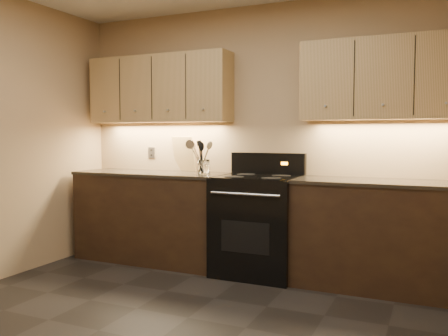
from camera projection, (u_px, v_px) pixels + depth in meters
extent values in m
cube|color=#A0845E|center=(262.00, 137.00, 4.74)|extent=(4.00, 0.04, 2.60)
cube|color=black|center=(153.00, 218.00, 4.98)|extent=(1.60, 0.60, 0.90)
cube|color=#352D21|center=(153.00, 173.00, 4.94)|extent=(1.62, 0.62, 0.03)
cube|color=black|center=(380.00, 237.00, 4.04)|extent=(1.44, 0.60, 0.90)
cube|color=#352D21|center=(381.00, 182.00, 4.01)|extent=(1.46, 0.62, 0.03)
cube|color=black|center=(258.00, 226.00, 4.47)|extent=(0.76, 0.65, 0.92)
cube|color=black|center=(258.00, 177.00, 4.44)|extent=(0.70, 0.60, 0.01)
cube|color=black|center=(268.00, 164.00, 4.69)|extent=(0.76, 0.07, 0.22)
cube|color=orange|center=(284.00, 163.00, 4.58)|extent=(0.06, 0.00, 0.03)
cylinder|color=silver|center=(245.00, 194.00, 4.14)|extent=(0.65, 0.02, 0.02)
cube|color=black|center=(245.00, 237.00, 4.18)|extent=(0.46, 0.00, 0.28)
cylinder|color=black|center=(234.00, 177.00, 4.37)|extent=(0.18, 0.18, 0.00)
cylinder|color=black|center=(271.00, 178.00, 4.23)|extent=(0.18, 0.18, 0.00)
cylinder|color=black|center=(246.00, 174.00, 4.65)|extent=(0.18, 0.18, 0.00)
cylinder|color=black|center=(281.00, 175.00, 4.50)|extent=(0.18, 0.18, 0.00)
cube|color=tan|center=(159.00, 89.00, 5.02)|extent=(1.60, 0.30, 0.70)
cube|color=tan|center=(385.00, 79.00, 4.09)|extent=(1.44, 0.30, 0.70)
cube|color=#B2B5BA|center=(152.00, 153.00, 5.28)|extent=(0.08, 0.01, 0.12)
cylinder|color=white|center=(204.00, 167.00, 4.63)|extent=(0.15, 0.15, 0.15)
cylinder|color=white|center=(204.00, 174.00, 4.64)|extent=(0.12, 0.12, 0.02)
cube|color=tan|center=(184.00, 154.00, 5.07)|extent=(0.30, 0.15, 0.37)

